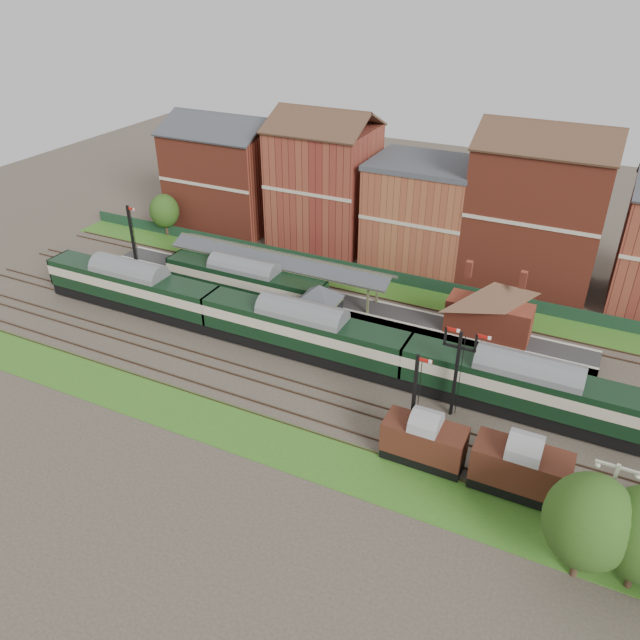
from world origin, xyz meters
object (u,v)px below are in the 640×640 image
at_px(semaphore_bracket, 457,368).
at_px(platform_railcar, 245,282).
at_px(goods_van_a, 424,441).
at_px(signal_box, 319,311).
at_px(dmu_train, 302,330).

bearing_deg(semaphore_bracket, platform_railcar, 160.59).
bearing_deg(goods_van_a, signal_box, 140.02).
bearing_deg(goods_van_a, dmu_train, 148.63).
bearing_deg(semaphore_bracket, dmu_train, 170.65).
height_order(dmu_train, platform_railcar, dmu_train).
xyz_separation_m(signal_box, goods_van_a, (14.61, -12.25, -1.10)).
bearing_deg(goods_van_a, platform_railcar, 148.32).
relative_size(semaphore_bracket, platform_railcar, 0.44).
bearing_deg(dmu_train, goods_van_a, -31.37).
height_order(signal_box, dmu_train, signal_box).
bearing_deg(platform_railcar, signal_box, -17.19).
xyz_separation_m(signal_box, semaphore_bracket, (15.04, -5.75, 1.44)).
xyz_separation_m(dmu_train, platform_railcar, (-10.36, 6.50, -0.21)).
xyz_separation_m(dmu_train, goods_van_a, (14.76, -9.00, -0.63)).
bearing_deg(platform_railcar, goods_van_a, -31.68).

